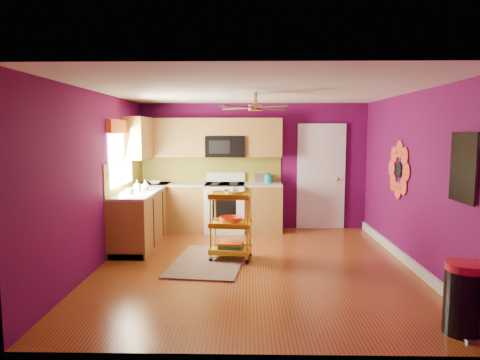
{
  "coord_description": "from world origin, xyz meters",
  "views": [
    {
      "loc": [
        -0.1,
        -6.04,
        1.93
      ],
      "look_at": [
        -0.22,
        0.4,
        1.21
      ],
      "focal_mm": 32.0,
      "sensor_mm": 36.0,
      "label": 1
    }
  ],
  "objects": [
    {
      "name": "ground",
      "position": [
        0.0,
        0.0,
        0.0
      ],
      "size": [
        5.0,
        5.0,
        0.0
      ],
      "primitive_type": "plane",
      "color": "#6A2F10",
      "rests_on": "ground"
    },
    {
      "name": "room_envelope",
      "position": [
        0.03,
        0.0,
        1.63
      ],
      "size": [
        4.54,
        5.04,
        2.52
      ],
      "color": "#580A46",
      "rests_on": "ground"
    },
    {
      "name": "lower_cabinets",
      "position": [
        -1.35,
        1.82,
        0.43
      ],
      "size": [
        2.81,
        2.31,
        0.94
      ],
      "color": "brown",
      "rests_on": "ground"
    },
    {
      "name": "electric_range",
      "position": [
        -0.55,
        2.17,
        0.48
      ],
      "size": [
        0.76,
        0.66,
        1.13
      ],
      "color": "white",
      "rests_on": "ground"
    },
    {
      "name": "upper_cabinetry",
      "position": [
        -1.24,
        2.17,
        1.8
      ],
      "size": [
        2.8,
        2.3,
        1.26
      ],
      "color": "brown",
      "rests_on": "ground"
    },
    {
      "name": "left_window",
      "position": [
        -2.22,
        1.05,
        1.74
      ],
      "size": [
        0.08,
        1.35,
        1.08
      ],
      "color": "white",
      "rests_on": "ground"
    },
    {
      "name": "panel_door",
      "position": [
        1.35,
        2.47,
        1.02
      ],
      "size": [
        0.95,
        0.11,
        2.15
      ],
      "color": "white",
      "rests_on": "ground"
    },
    {
      "name": "right_wall_art",
      "position": [
        2.23,
        -0.34,
        1.44
      ],
      "size": [
        0.04,
        2.74,
        1.04
      ],
      "color": "black",
      "rests_on": "ground"
    },
    {
      "name": "ceiling_fan",
      "position": [
        0.0,
        0.2,
        2.29
      ],
      "size": [
        1.01,
        1.01,
        0.26
      ],
      "color": "#BF8C3F",
      "rests_on": "ground"
    },
    {
      "name": "shag_rug",
      "position": [
        -0.68,
        0.15,
        0.01
      ],
      "size": [
        1.18,
        1.73,
        0.02
      ],
      "primitive_type": "cube",
      "rotation": [
        0.0,
        0.0,
        -0.11
      ],
      "color": "black",
      "rests_on": "ground"
    },
    {
      "name": "rolling_cart",
      "position": [
        -0.36,
        0.31,
        0.57
      ],
      "size": [
        0.66,
        0.51,
        1.11
      ],
      "color": "gold",
      "rests_on": "ground"
    },
    {
      "name": "trash_can",
      "position": [
        1.97,
        -2.06,
        0.35
      ],
      "size": [
        0.41,
        0.42,
        0.7
      ],
      "color": "black",
      "rests_on": "ground"
    },
    {
      "name": "teal_kettle",
      "position": [
        0.29,
        2.27,
        1.02
      ],
      "size": [
        0.18,
        0.18,
        0.21
      ],
      "color": "#128C88",
      "rests_on": "lower_cabinets"
    },
    {
      "name": "toaster",
      "position": [
        0.13,
        2.29,
        1.03
      ],
      "size": [
        0.22,
        0.15,
        0.18
      ],
      "primitive_type": "cube",
      "color": "beige",
      "rests_on": "lower_cabinets"
    },
    {
      "name": "soap_bottle_a",
      "position": [
        -1.95,
        0.96,
        1.04
      ],
      "size": [
        0.09,
        0.09,
        0.2
      ],
      "primitive_type": "imported",
      "color": "#EA3F72",
      "rests_on": "lower_cabinets"
    },
    {
      "name": "soap_bottle_b",
      "position": [
        -1.87,
        1.22,
        1.03
      ],
      "size": [
        0.14,
        0.14,
        0.17
      ],
      "primitive_type": "imported",
      "color": "white",
      "rests_on": "lower_cabinets"
    },
    {
      "name": "counter_dish",
      "position": [
        -1.89,
        2.07,
        0.97
      ],
      "size": [
        0.23,
        0.23,
        0.06
      ],
      "primitive_type": "imported",
      "color": "white",
      "rests_on": "lower_cabinets"
    },
    {
      "name": "counter_cup",
      "position": [
        -1.99,
        0.7,
        0.99
      ],
      "size": [
        0.13,
        0.13,
        0.1
      ],
      "primitive_type": "imported",
      "color": "white",
      "rests_on": "lower_cabinets"
    }
  ]
}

